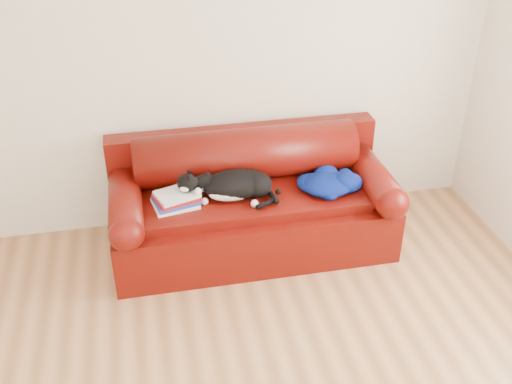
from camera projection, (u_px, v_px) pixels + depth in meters
room_shell at (282, 139)px, 2.60m from camera, size 4.52×4.02×2.61m
sofa_base at (252, 220)px, 4.61m from camera, size 2.10×0.90×0.50m
sofa_back at (246, 170)px, 4.65m from camera, size 2.10×1.01×0.88m
book_stack at (176, 199)px, 4.28m from camera, size 0.35×0.30×0.10m
cat at (235, 185)px, 4.34m from camera, size 0.69×0.42×0.26m
blanket at (329, 182)px, 4.46m from camera, size 0.51×0.41×0.14m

